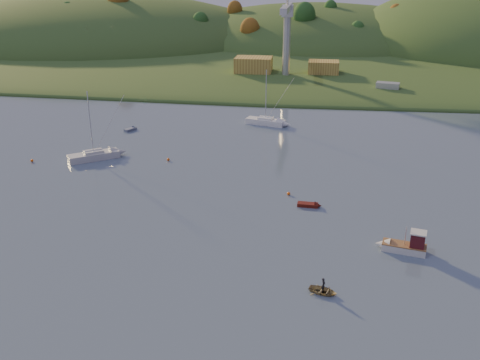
# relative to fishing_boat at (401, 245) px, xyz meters

# --- Properties ---
(ground) EXTENTS (500.00, 500.00, 0.00)m
(ground) POSITION_rel_fishing_boat_xyz_m (-22.78, -20.66, -0.86)
(ground) COLOR #3D4F64
(ground) RESTS_ON ground
(far_shore) EXTENTS (620.00, 220.00, 1.50)m
(far_shore) POSITION_rel_fishing_boat_xyz_m (-22.78, 209.34, -0.86)
(far_shore) COLOR #2D4C1E
(far_shore) RESTS_ON ground
(shore_slope) EXTENTS (640.00, 150.00, 7.00)m
(shore_slope) POSITION_rel_fishing_boat_xyz_m (-22.78, 144.34, -0.86)
(shore_slope) COLOR #2D4C1E
(shore_slope) RESTS_ON ground
(hill_left) EXTENTS (170.00, 140.00, 44.00)m
(hill_left) POSITION_rel_fishing_boat_xyz_m (-112.78, 179.34, -0.86)
(hill_left) COLOR #2D4C1E
(hill_left) RESTS_ON ground
(hill_center) EXTENTS (140.00, 120.00, 36.00)m
(hill_center) POSITION_rel_fishing_boat_xyz_m (-12.78, 189.34, -0.86)
(hill_center) COLOR #2D4C1E
(hill_center) RESTS_ON ground
(hillside_trees) EXTENTS (280.00, 50.00, 32.00)m
(hillside_trees) POSITION_rel_fishing_boat_xyz_m (-22.78, 164.34, -0.86)
(hillside_trees) COLOR #194518
(hillside_trees) RESTS_ON ground
(wharf) EXTENTS (42.00, 16.00, 2.40)m
(wharf) POSITION_rel_fishing_boat_xyz_m (-17.78, 101.34, 0.34)
(wharf) COLOR slate
(wharf) RESTS_ON ground
(shed_west) EXTENTS (11.00, 8.00, 4.80)m
(shed_west) POSITION_rel_fishing_boat_xyz_m (-30.78, 102.34, 3.94)
(shed_west) COLOR olive
(shed_west) RESTS_ON wharf
(shed_east) EXTENTS (9.00, 7.00, 4.00)m
(shed_east) POSITION_rel_fishing_boat_xyz_m (-9.78, 103.34, 3.54)
(shed_east) COLOR olive
(shed_east) RESTS_ON wharf
(dock_crane) EXTENTS (3.20, 28.00, 20.30)m
(dock_crane) POSITION_rel_fishing_boat_xyz_m (-20.78, 97.73, 16.32)
(dock_crane) COLOR #B7B7BC
(dock_crane) RESTS_ON wharf
(fishing_boat) EXTENTS (6.35, 3.16, 3.89)m
(fishing_boat) POSITION_rel_fishing_boat_xyz_m (0.00, 0.00, 0.00)
(fishing_boat) COLOR silver
(fishing_boat) RESTS_ON ground
(sailboat_near) EXTENTS (8.81, 7.55, 12.47)m
(sailboat_near) POSITION_rel_fishing_boat_xyz_m (-50.51, 26.60, -0.07)
(sailboat_near) COLOR silver
(sailboat_near) RESTS_ON ground
(sailboat_far) EXTENTS (9.11, 4.95, 12.10)m
(sailboat_far) POSITION_rel_fishing_boat_xyz_m (-22.14, 54.23, -0.08)
(sailboat_far) COLOR silver
(sailboat_far) RESTS_ON ground
(canoe) EXTENTS (3.55, 2.99, 0.63)m
(canoe) POSITION_rel_fishing_boat_xyz_m (-9.36, -10.66, -0.54)
(canoe) COLOR #988453
(canoe) RESTS_ON ground
(paddler) EXTENTS (0.54, 0.67, 1.59)m
(paddler) POSITION_rel_fishing_boat_xyz_m (-9.36, -10.66, -0.06)
(paddler) COLOR black
(paddler) RESTS_ON ground
(red_tender) EXTENTS (3.55, 1.37, 1.19)m
(red_tender) POSITION_rel_fishing_boat_xyz_m (-10.93, 11.56, -0.61)
(red_tender) COLOR #50130B
(red_tender) RESTS_ON ground
(grey_dinghy) EXTENTS (2.57, 3.35, 1.19)m
(grey_dinghy) POSITION_rel_fishing_boat_xyz_m (-49.91, 45.86, -0.62)
(grey_dinghy) COLOR slate
(grey_dinghy) RESTS_ON ground
(work_vessel) EXTENTS (14.83, 7.90, 3.62)m
(work_vessel) POSITION_rel_fishing_boat_xyz_m (7.50, 87.34, 0.43)
(work_vessel) COLOR #4E5D67
(work_vessel) RESTS_ON ground
(buoy_0) EXTENTS (0.50, 0.50, 0.50)m
(buoy_0) POSITION_rel_fishing_boat_xyz_m (-0.36, 0.64, -0.61)
(buoy_0) COLOR #FE5E0D
(buoy_0) RESTS_ON ground
(buoy_1) EXTENTS (0.50, 0.50, 0.50)m
(buoy_1) POSITION_rel_fishing_boat_xyz_m (-14.62, 15.34, -0.61)
(buoy_1) COLOR #FE5E0D
(buoy_1) RESTS_ON ground
(buoy_2) EXTENTS (0.50, 0.50, 0.50)m
(buoy_2) POSITION_rel_fishing_boat_xyz_m (-60.96, 23.68, -0.61)
(buoy_2) COLOR #FE5E0D
(buoy_2) RESTS_ON ground
(buoy_3) EXTENTS (0.50, 0.50, 0.50)m
(buoy_3) POSITION_rel_fishing_boat_xyz_m (-37.01, 27.81, -0.61)
(buoy_3) COLOR #FE5E0D
(buoy_3) RESTS_ON ground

